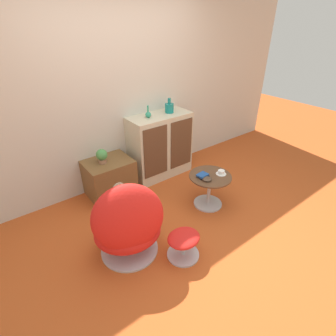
% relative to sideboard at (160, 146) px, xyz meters
% --- Properties ---
extents(ground_plane, '(12.00, 12.00, 0.00)m').
position_rel_sideboard_xyz_m(ground_plane, '(-0.49, -1.30, -0.48)').
color(ground_plane, '#B74C1E').
extents(wall_back, '(6.40, 0.06, 2.60)m').
position_rel_sideboard_xyz_m(wall_back, '(-0.49, 0.25, 0.82)').
color(wall_back, beige).
rests_on(wall_back, ground_plane).
extents(sideboard, '(0.92, 0.44, 0.96)m').
position_rel_sideboard_xyz_m(sideboard, '(0.00, 0.00, 0.00)').
color(sideboard, beige).
rests_on(sideboard, ground_plane).
extents(tv_console, '(0.61, 0.49, 0.51)m').
position_rel_sideboard_xyz_m(tv_console, '(-0.87, -0.02, -0.22)').
color(tv_console, brown).
rests_on(tv_console, ground_plane).
extents(egg_chair, '(0.85, 0.81, 0.90)m').
position_rel_sideboard_xyz_m(egg_chair, '(-1.21, -1.13, -0.08)').
color(egg_chair, '#B7B7BC').
rests_on(egg_chair, ground_plane).
extents(ottoman, '(0.35, 0.33, 0.29)m').
position_rel_sideboard_xyz_m(ottoman, '(-0.78, -1.47, -0.29)').
color(ottoman, '#B7B7BC').
rests_on(ottoman, ground_plane).
extents(coffee_table, '(0.53, 0.53, 0.44)m').
position_rel_sideboard_xyz_m(coffee_table, '(0.03, -1.02, -0.20)').
color(coffee_table, '#B7B7BC').
rests_on(coffee_table, ground_plane).
extents(vase_leftmost, '(0.08, 0.08, 0.17)m').
position_rel_sideboard_xyz_m(vase_leftmost, '(-0.19, 0.00, 0.52)').
color(vase_leftmost, '#2D8E6B').
rests_on(vase_leftmost, sideboard).
extents(vase_inner_left, '(0.13, 0.13, 0.20)m').
position_rel_sideboard_xyz_m(vase_inner_left, '(0.17, 0.00, 0.55)').
color(vase_inner_left, '#147A75').
rests_on(vase_inner_left, sideboard).
extents(potted_plant, '(0.14, 0.14, 0.19)m').
position_rel_sideboard_xyz_m(potted_plant, '(-0.94, -0.02, 0.14)').
color(potted_plant, '#996B4C').
rests_on(potted_plant, tv_console).
extents(teacup, '(0.13, 0.13, 0.05)m').
position_rel_sideboard_xyz_m(teacup, '(0.17, -1.07, -0.02)').
color(teacup, white).
rests_on(teacup, coffee_table).
extents(book_stack, '(0.15, 0.12, 0.04)m').
position_rel_sideboard_xyz_m(book_stack, '(-0.07, -0.98, -0.02)').
color(book_stack, black).
rests_on(book_stack, coffee_table).
extents(bowl, '(0.12, 0.12, 0.04)m').
position_rel_sideboard_xyz_m(bowl, '(-0.08, -1.07, -0.02)').
color(bowl, '#4C3828').
rests_on(bowl, coffee_table).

